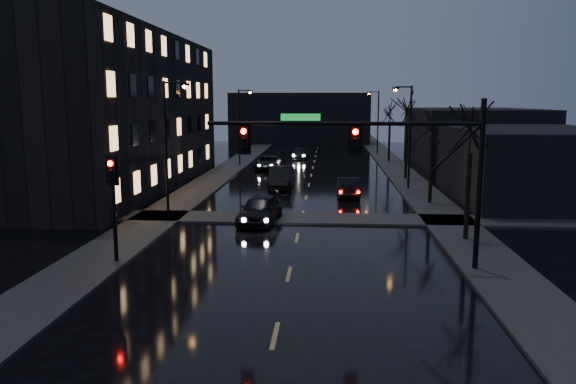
% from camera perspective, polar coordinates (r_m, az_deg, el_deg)
% --- Properties ---
extents(ground, '(160.00, 160.00, 0.00)m').
position_cam_1_polar(ground, '(15.45, -2.06, -17.35)').
color(ground, black).
rests_on(ground, ground).
extents(sidewalk_left, '(3.00, 140.00, 0.12)m').
position_cam_1_polar(sidewalk_left, '(50.21, -7.48, 1.40)').
color(sidewalk_left, '#2D2D2B').
rests_on(sidewalk_left, ground).
extents(sidewalk_right, '(3.00, 140.00, 0.12)m').
position_cam_1_polar(sidewalk_right, '(49.70, 12.11, 1.19)').
color(sidewalk_right, '#2D2D2B').
rests_on(sidewalk_right, ground).
extents(sidewalk_cross, '(40.00, 3.00, 0.12)m').
position_cam_1_polar(sidewalk_cross, '(32.98, 1.35, -2.69)').
color(sidewalk_cross, '#2D2D2B').
rests_on(sidewalk_cross, ground).
extents(apartment_block, '(12.00, 30.00, 12.00)m').
position_cam_1_polar(apartment_block, '(47.29, -18.50, 7.74)').
color(apartment_block, black).
rests_on(apartment_block, ground).
extents(commercial_right_near, '(10.00, 14.00, 5.00)m').
position_cam_1_polar(commercial_right_near, '(42.35, 23.35, 2.57)').
color(commercial_right_near, black).
rests_on(commercial_right_near, ground).
extents(commercial_right_far, '(12.00, 18.00, 6.00)m').
position_cam_1_polar(commercial_right_far, '(63.76, 18.19, 5.35)').
color(commercial_right_far, black).
rests_on(commercial_right_far, ground).
extents(far_block, '(22.00, 10.00, 8.00)m').
position_cam_1_polar(far_block, '(91.88, 1.25, 7.52)').
color(far_block, black).
rests_on(far_block, ground).
extents(signal_mast, '(11.11, 0.41, 7.00)m').
position_cam_1_polar(signal_mast, '(22.93, 9.93, 4.03)').
color(signal_mast, black).
rests_on(signal_mast, ground).
extents(signal_pole_left, '(0.35, 0.41, 4.53)m').
position_cam_1_polar(signal_pole_left, '(24.75, -17.34, -0.21)').
color(signal_pole_left, black).
rests_on(signal_pole_left, ground).
extents(tree_near, '(3.52, 3.52, 8.08)m').
position_cam_1_polar(tree_near, '(28.58, 18.18, 7.44)').
color(tree_near, black).
rests_on(tree_near, ground).
extents(tree_mid_a, '(3.30, 3.30, 7.58)m').
position_cam_1_polar(tree_mid_a, '(38.36, 14.53, 7.39)').
color(tree_mid_a, black).
rests_on(tree_mid_a, ground).
extents(tree_mid_b, '(3.74, 3.74, 8.59)m').
position_cam_1_polar(tree_mid_b, '(50.20, 12.09, 8.77)').
color(tree_mid_b, black).
rests_on(tree_mid_b, ground).
extents(tree_far, '(3.43, 3.43, 7.88)m').
position_cam_1_polar(tree_far, '(64.10, 10.34, 8.42)').
color(tree_far, black).
rests_on(tree_far, ground).
extents(streetlight_l_near, '(1.53, 0.28, 8.00)m').
position_cam_1_polar(streetlight_l_near, '(33.07, -11.96, 5.40)').
color(streetlight_l_near, black).
rests_on(streetlight_l_near, ground).
extents(streetlight_l_far, '(1.53, 0.28, 8.00)m').
position_cam_1_polar(streetlight_l_far, '(59.46, -4.78, 7.24)').
color(streetlight_l_far, black).
rests_on(streetlight_l_far, ground).
extents(streetlight_r_mid, '(1.53, 0.28, 8.00)m').
position_cam_1_polar(streetlight_r_mid, '(44.20, 12.03, 6.34)').
color(streetlight_r_mid, black).
rests_on(streetlight_r_mid, ground).
extents(streetlight_r_far, '(1.53, 0.28, 8.00)m').
position_cam_1_polar(streetlight_r_far, '(72.01, 8.97, 7.52)').
color(streetlight_r_far, black).
rests_on(streetlight_r_far, ground).
extents(oncoming_car_a, '(2.48, 4.96, 1.62)m').
position_cam_1_polar(oncoming_car_a, '(31.83, -2.87, -1.76)').
color(oncoming_car_a, black).
rests_on(oncoming_car_a, ground).
extents(oncoming_car_b, '(1.84, 5.22, 1.72)m').
position_cam_1_polar(oncoming_car_b, '(44.56, -0.67, 1.51)').
color(oncoming_car_b, black).
rests_on(oncoming_car_b, ground).
extents(oncoming_car_c, '(2.40, 4.99, 1.37)m').
position_cam_1_polar(oncoming_car_c, '(56.49, -2.08, 2.99)').
color(oncoming_car_c, black).
rests_on(oncoming_car_c, ground).
extents(oncoming_car_d, '(2.07, 4.63, 1.32)m').
position_cam_1_polar(oncoming_car_d, '(66.51, 1.19, 3.94)').
color(oncoming_car_d, black).
rests_on(oncoming_car_d, ground).
extents(lead_car, '(1.62, 4.38, 1.43)m').
position_cam_1_polar(lead_car, '(40.75, 6.15, 0.52)').
color(lead_car, black).
rests_on(lead_car, ground).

